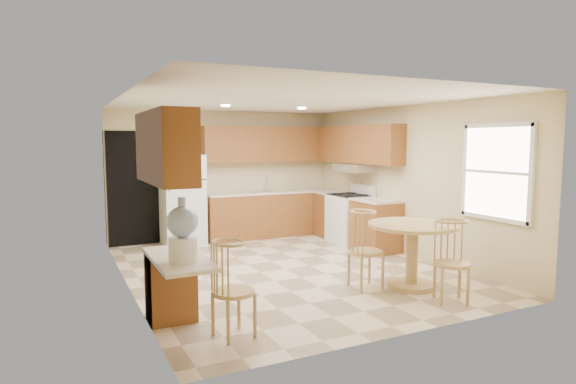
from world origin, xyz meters
name	(u,v)px	position (x,y,z in m)	size (l,w,h in m)	color
floor	(285,269)	(0.00, 0.00, 0.00)	(5.50, 5.50, 0.00)	beige
ceiling	(285,100)	(0.00, 0.00, 2.50)	(4.50, 5.50, 0.02)	white
wall_back	(225,175)	(0.00, 2.75, 1.25)	(4.50, 0.02, 2.50)	beige
wall_front	(409,210)	(0.00, -2.75, 1.25)	(4.50, 0.02, 2.50)	beige
wall_left	(126,193)	(-2.25, 0.00, 1.25)	(0.02, 5.50, 2.50)	beige
wall_right	(406,181)	(2.25, 0.00, 1.25)	(0.02, 5.50, 2.50)	beige
doorway	(134,189)	(-1.75, 2.73, 1.05)	(0.90, 0.02, 2.10)	black
base_cab_back	(272,214)	(0.88, 2.45, 0.43)	(2.75, 0.60, 0.87)	brown
counter_back	(272,192)	(0.88, 2.45, 0.89)	(2.75, 0.63, 0.04)	beige
base_cab_right_a	(332,215)	(1.95, 1.85, 0.43)	(0.60, 0.59, 0.87)	brown
counter_right_a	(333,192)	(1.95, 1.85, 0.89)	(0.63, 0.59, 0.04)	beige
base_cab_right_b	(376,226)	(1.95, 0.40, 0.43)	(0.60, 0.80, 0.87)	brown
counter_right_b	(376,200)	(1.95, 0.40, 0.89)	(0.63, 0.80, 0.04)	beige
upper_cab_back	(269,144)	(0.88, 2.58, 1.85)	(2.75, 0.33, 0.70)	brown
upper_cab_right	(357,145)	(2.08, 1.21, 1.85)	(0.33, 2.42, 0.70)	brown
upper_cab_left	(165,147)	(-2.08, -1.60, 1.85)	(0.33, 1.40, 0.70)	brown
sink	(270,191)	(0.85, 2.45, 0.91)	(0.78, 0.44, 0.01)	silver
range_hood	(354,168)	(2.00, 1.18, 1.42)	(0.50, 0.76, 0.14)	silver
desk_pedestal	(171,287)	(-2.00, -1.32, 0.36)	(0.48, 0.42, 0.72)	brown
desk_top	(178,259)	(-2.00, -1.70, 0.75)	(0.50, 1.20, 0.04)	beige
window	(497,172)	(2.23, -1.85, 1.50)	(0.06, 1.12, 1.30)	white
can_light_a	(226,106)	(-0.50, 1.20, 2.48)	(0.14, 0.14, 0.02)	white
can_light_b	(302,108)	(0.90, 1.20, 2.48)	(0.14, 0.14, 0.02)	white
refrigerator	(182,200)	(-0.95, 2.40, 0.83)	(0.74, 0.72, 1.67)	white
stove	(350,218)	(1.92, 1.18, 0.47)	(0.65, 0.76, 1.09)	white
dining_table	(412,246)	(1.08, -1.56, 0.56)	(1.15, 1.15, 0.85)	tan
chair_table_a	(370,243)	(0.53, -1.40, 0.62)	(0.45, 0.58, 1.01)	tan
chair_table_b	(458,255)	(1.13, -2.29, 0.59)	(0.43, 0.49, 0.96)	tan
chair_desk	(237,282)	(-1.55, -2.13, 0.58)	(0.42, 0.54, 0.94)	tan
water_crock	(182,233)	(-2.00, -1.89, 1.05)	(0.30, 0.30, 0.61)	white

